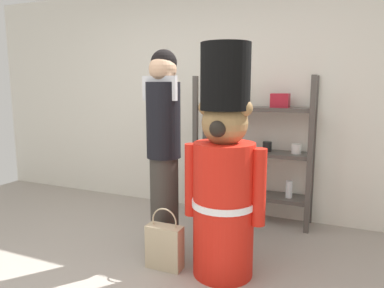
# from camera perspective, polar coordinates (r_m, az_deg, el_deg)

# --- Properties ---
(back_wall) EXTENTS (6.40, 0.12, 2.60)m
(back_wall) POSITION_cam_1_polar(r_m,az_deg,el_deg) (4.23, 3.34, 7.07)
(back_wall) COLOR silver
(back_wall) RESTS_ON ground_plane
(merchandise_shelf) EXTENTS (1.26, 0.35, 1.56)m
(merchandise_shelf) POSITION_cam_1_polar(r_m,az_deg,el_deg) (3.91, 9.72, -0.78)
(merchandise_shelf) COLOR #4C4742
(merchandise_shelf) RESTS_ON ground_plane
(teddy_bear_guard) EXTENTS (0.64, 0.48, 1.76)m
(teddy_bear_guard) POSITION_cam_1_polar(r_m,az_deg,el_deg) (2.73, 5.10, -4.94)
(teddy_bear_guard) COLOR red
(teddy_bear_guard) RESTS_ON ground_plane
(person_shopper) EXTENTS (0.30, 0.29, 1.76)m
(person_shopper) POSITION_cam_1_polar(r_m,az_deg,el_deg) (3.07, -4.51, -0.14)
(person_shopper) COLOR #38332D
(person_shopper) RESTS_ON ground_plane
(shopping_bag) EXTENTS (0.29, 0.13, 0.50)m
(shopping_bag) POSITION_cam_1_polar(r_m,az_deg,el_deg) (3.01, -4.37, -15.84)
(shopping_bag) COLOR #C1AD89
(shopping_bag) RESTS_ON ground_plane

